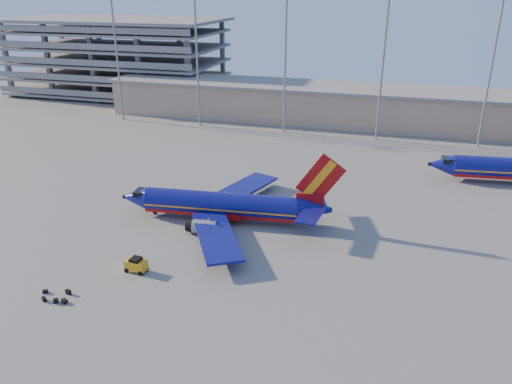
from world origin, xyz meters
TOP-DOWN VIEW (x-y plane):
  - ground at (0.00, 0.00)m, footprint 220.00×220.00m
  - terminal_building at (10.00, 58.00)m, footprint 122.00×16.00m
  - parking_garage at (-62.00, 74.05)m, footprint 62.00×32.00m
  - light_mast_row at (5.00, 46.00)m, footprint 101.60×1.60m
  - aircraft_main at (-2.24, 0.16)m, footprint 30.97×29.67m
  - baggage_tug at (-7.58, -15.45)m, footprint 2.52×1.66m
  - luggage_pile at (-12.88, -22.64)m, footprint 3.74×2.25m

SIDE VIEW (x-z plane):
  - ground at x=0.00m, z-range 0.00..0.00m
  - luggage_pile at x=-12.88m, z-range -0.04..0.50m
  - baggage_tug at x=-7.58m, z-range 0.04..1.77m
  - aircraft_main at x=-2.24m, z-range -3.01..7.49m
  - terminal_building at x=10.00m, z-range 0.07..8.57m
  - parking_garage at x=-62.00m, z-range 1.03..22.43m
  - light_mast_row at x=5.00m, z-range 3.23..31.88m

